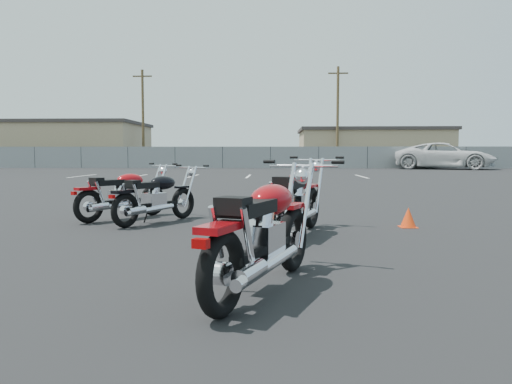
{
  "coord_description": "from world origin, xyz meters",
  "views": [
    {
      "loc": [
        0.49,
        -6.56,
        1.2
      ],
      "look_at": [
        0.2,
        0.6,
        0.65
      ],
      "focal_mm": 35.0,
      "sensor_mm": 36.0,
      "label": 1
    }
  ],
  "objects_px": {
    "motorcycle_third_red": "(297,200)",
    "motorcycle_second_black": "(156,197)",
    "white_van": "(445,148)",
    "motorcycle_front_red": "(122,194)",
    "motorcycle_rear_red": "(264,233)"
  },
  "relations": [
    {
      "from": "motorcycle_third_red",
      "to": "motorcycle_second_black",
      "type": "bearing_deg",
      "value": 151.89
    },
    {
      "from": "motorcycle_second_black",
      "to": "motorcycle_third_red",
      "type": "height_order",
      "value": "motorcycle_third_red"
    },
    {
      "from": "white_van",
      "to": "motorcycle_third_red",
      "type": "bearing_deg",
      "value": 177.83
    },
    {
      "from": "motorcycle_front_red",
      "to": "motorcycle_third_red",
      "type": "bearing_deg",
      "value": -29.35
    },
    {
      "from": "motorcycle_rear_red",
      "to": "white_van",
      "type": "bearing_deg",
      "value": 69.39
    },
    {
      "from": "motorcycle_third_red",
      "to": "motorcycle_rear_red",
      "type": "relative_size",
      "value": 1.03
    },
    {
      "from": "motorcycle_front_red",
      "to": "motorcycle_second_black",
      "type": "distance_m",
      "value": 0.88
    },
    {
      "from": "motorcycle_second_black",
      "to": "motorcycle_rear_red",
      "type": "distance_m",
      "value": 4.66
    },
    {
      "from": "motorcycle_third_red",
      "to": "white_van",
      "type": "distance_m",
      "value": 34.84
    },
    {
      "from": "white_van",
      "to": "motorcycle_rear_red",
      "type": "bearing_deg",
      "value": 178.91
    },
    {
      "from": "motorcycle_second_black",
      "to": "motorcycle_front_red",
      "type": "bearing_deg",
      "value": 146.87
    },
    {
      "from": "motorcycle_second_black",
      "to": "white_van",
      "type": "relative_size",
      "value": 0.22
    },
    {
      "from": "motorcycle_front_red",
      "to": "motorcycle_rear_red",
      "type": "relative_size",
      "value": 0.84
    },
    {
      "from": "motorcycle_third_red",
      "to": "motorcycle_rear_red",
      "type": "height_order",
      "value": "motorcycle_third_red"
    },
    {
      "from": "motorcycle_third_red",
      "to": "white_van",
      "type": "xyz_separation_m",
      "value": [
        12.87,
        32.35,
        1.11
      ]
    }
  ]
}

